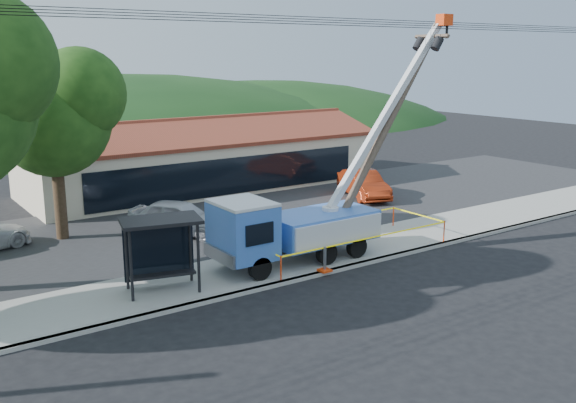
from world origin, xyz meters
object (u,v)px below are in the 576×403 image
(bus_shelter, at_px, (160,237))
(car_silver, at_px, (180,236))
(utility_truck, at_px, (293,224))
(car_red, at_px, (363,199))
(leaning_pole, at_px, (389,123))

(bus_shelter, height_order, car_silver, bus_shelter)
(utility_truck, bearing_deg, car_silver, 106.68)
(utility_truck, xyz_separation_m, bus_shelter, (-5.79, 0.16, 0.38))
(car_silver, relative_size, car_red, 0.99)
(car_red, bearing_deg, bus_shelter, -135.82)
(bus_shelter, bearing_deg, car_red, 38.51)
(leaning_pole, bearing_deg, car_red, 54.64)
(leaning_pole, bearing_deg, utility_truck, -179.40)
(car_red, bearing_deg, utility_truck, -124.59)
(bus_shelter, bearing_deg, utility_truck, 12.29)
(utility_truck, relative_size, car_red, 2.44)
(utility_truck, height_order, car_silver, utility_truck)
(leaning_pole, relative_size, car_silver, 2.07)
(utility_truck, relative_size, bus_shelter, 3.84)
(utility_truck, bearing_deg, leaning_pole, 0.60)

